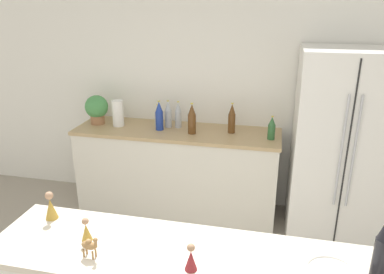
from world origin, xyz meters
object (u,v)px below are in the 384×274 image
Objects in this scene: potted_plant at (97,108)px; back_bottle_2 at (158,116)px; back_bottle_3 at (159,116)px; wine_bottle at (383,249)px; back_bottle_1 at (272,128)px; back_bottle_5 at (168,114)px; wise_man_figurine_blue at (51,207)px; wise_man_figurine_crimson at (191,259)px; paper_towel_roll at (118,113)px; wise_man_figurine_purple at (86,231)px; back_bottle_4 at (178,115)px; back_bottle_6 at (192,119)px; back_bottle_0 at (232,119)px; camel_figurine at (90,245)px; refrigerator at (340,147)px.

back_bottle_2 is (0.67, 0.03, -0.05)m from potted_plant.
back_bottle_3 is (0.05, -0.09, 0.03)m from back_bottle_2.
back_bottle_3 is at bearing 129.40° from wine_bottle.
back_bottle_1 is 1.08m from back_bottle_5.
wise_man_figurine_crimson is (0.87, -0.25, -0.01)m from wise_man_figurine_blue.
paper_towel_roll is 0.54m from back_bottle_5.
back_bottle_2 is 0.85× the size of back_bottle_5.
wise_man_figurine_blue is (-0.06, -1.87, 0.01)m from back_bottle_3.
back_bottle_5 is at bearing 8.24° from paper_towel_roll.
wine_bottle is at bearing 0.94° from wise_man_figurine_purple.
wise_man_figurine_crimson is (0.86, -2.21, 0.03)m from back_bottle_2.
back_bottle_3 is 0.21m from back_bottle_4.
back_bottle_1 is 0.75× the size of back_bottle_3.
wine_bottle reaches higher than back_bottle_2.
back_bottle_6 is 1.88m from wise_man_figurine_blue.
back_bottle_0 is 1.84× the size of wise_man_figurine_blue.
paper_towel_roll is 2.31m from camel_figurine.
camel_figurine is (0.15, -2.26, 0.02)m from back_bottle_4.
potted_plant reaches higher than camel_figurine.
back_bottle_6 is at bearing 89.15° from camel_figurine.
back_bottle_4 is (-1.59, 0.16, 0.15)m from refrigerator.
wise_man_figurine_purple is (0.71, -2.05, 0.00)m from paper_towel_roll.
paper_towel_roll is at bearing 109.00° from wise_man_figurine_purple.
back_bottle_2 is 0.75× the size of wine_bottle.
potted_plant reaches higher than back_bottle_0.
potted_plant is at bearing 177.69° from refrigerator.
wise_man_figurine_blue is (-0.23, -1.99, 0.02)m from back_bottle_4.
wine_bottle is (0.51, -1.96, 0.13)m from back_bottle_1.
wise_man_figurine_crimson is at bearing -10.03° from wise_man_figurine_purple.
paper_towel_roll is 2.09× the size of wise_man_figurine_purple.
back_bottle_5 is 0.87× the size of wine_bottle.
paper_towel_roll is at bearing 109.91° from camel_figurine.
back_bottle_5 is (-0.67, 0.04, -0.01)m from back_bottle_0.
wise_man_figurine_purple is at bearing -83.24° from back_bottle_3.
paper_towel_roll is 1.60m from back_bottle_1.
back_bottle_2 is 0.42m from back_bottle_6.
back_bottle_5 is at bearing 172.19° from back_bottle_1.
camel_figurine is (-0.03, -2.10, -0.00)m from back_bottle_6.
refrigerator is 2.49m from potted_plant.
wise_man_figurine_purple is at bearing -88.11° from back_bottle_4.
back_bottle_6 is at bearing -27.30° from back_bottle_5.
wise_man_figurine_purple is (-0.57, 0.10, -0.00)m from wise_man_figurine_crimson.
back_bottle_3 is 2.59m from wine_bottle.
wise_man_figurine_blue is (0.66, -1.93, -0.02)m from potted_plant.
back_bottle_2 reaches higher than back_bottle_1.
back_bottle_3 is at bearing 98.50° from camel_figurine.
paper_towel_roll is 2.51m from wise_man_figurine_crimson.
wise_man_figurine_crimson is at bearing -59.25° from paper_towel_roll.
back_bottle_5 is 2.14m from wise_man_figurine_purple.
back_bottle_3 reaches higher than back_bottle_2.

